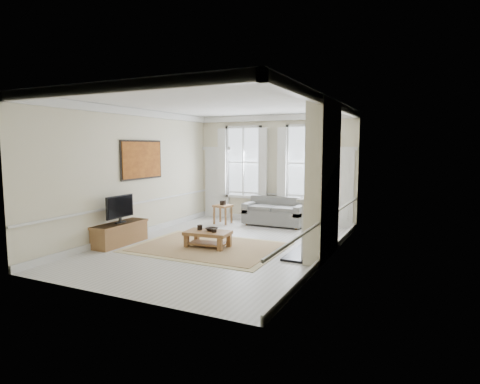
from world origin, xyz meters
The scene contains 23 objects.
floor centered at (0.00, 0.00, 0.00)m, with size 7.20×7.20×0.00m, color #B7B5AD.
ceiling centered at (0.00, 0.00, 3.40)m, with size 7.20×7.20×0.00m, color white.
back_wall centered at (0.00, 3.60, 1.70)m, with size 5.20×5.20×0.00m, color beige.
left_wall centered at (-2.60, 0.00, 1.70)m, with size 7.20×7.20×0.00m, color beige.
right_wall centered at (2.60, 0.00, 1.70)m, with size 7.20×7.20×0.00m, color beige.
window_left centered at (-1.05, 3.55, 1.90)m, with size 1.26×0.20×2.20m, color #B2BCC6, non-canonical shape.
window_right centered at (1.05, 3.55, 1.90)m, with size 1.26×0.20×2.20m, color #B2BCC6, non-canonical shape.
door_left centered at (-2.05, 3.56, 1.15)m, with size 0.90×0.08×2.30m, color silver.
door_right centered at (2.05, 3.56, 1.15)m, with size 0.90×0.08×2.30m, color silver.
painting centered at (-2.56, 0.30, 2.05)m, with size 0.05×1.66×1.06m, color #B4621E.
chimney_breast centered at (2.43, 0.20, 1.70)m, with size 0.35×1.70×3.38m, color beige.
hearth centered at (2.00, 0.20, 0.03)m, with size 0.55×1.50×0.05m, color black.
fireplace centered at (2.20, 0.20, 0.73)m, with size 0.21×1.45×1.33m.
mirror centered at (2.21, 0.20, 2.05)m, with size 0.06×1.26×1.06m, color #B99033.
sofa centered at (0.24, 3.11, 0.36)m, with size 1.84×0.89×0.86m.
side_table centered at (-1.33, 2.62, 0.48)m, with size 0.56×0.56×0.59m.
rug centered at (-0.22, -0.22, 0.01)m, with size 3.50×2.60×0.02m, color #9D8251.
coffee_table centered at (-0.22, -0.22, 0.32)m, with size 1.12×0.73×0.40m.
ceramic_pot_a centered at (-0.47, -0.17, 0.46)m, with size 0.12×0.12×0.12m, color black.
ceramic_pot_b centered at (-0.02, -0.27, 0.44)m, with size 0.12×0.12×0.09m, color black.
bowl centered at (-0.17, -0.12, 0.43)m, with size 0.29×0.29×0.07m, color black.
tv_stand centered at (-2.34, -0.87, 0.27)m, with size 0.49×1.51×0.54m, color brown.
tv centered at (-2.32, -0.87, 0.93)m, with size 0.08×0.90×0.68m.
Camera 1 is at (4.53, -8.34, 2.40)m, focal length 30.00 mm.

